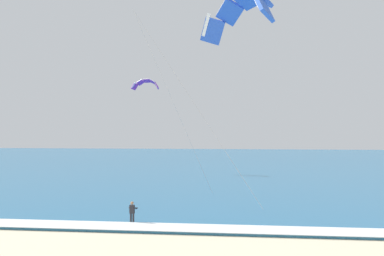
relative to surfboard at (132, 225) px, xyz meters
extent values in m
cube|color=teal|center=(0.98, 57.78, 0.07)|extent=(200.00, 120.00, 0.20)
cube|color=white|center=(0.98, -1.22, 0.19)|extent=(200.00, 2.31, 0.04)
ellipsoid|color=yellow|center=(0.00, 0.00, 0.00)|extent=(0.73, 1.46, 0.05)
cube|color=black|center=(0.00, 0.24, 0.04)|extent=(0.17, 0.09, 0.04)
cube|color=black|center=(0.00, -0.24, 0.04)|extent=(0.17, 0.09, 0.04)
cylinder|color=#232328|center=(-0.10, 0.02, 0.39)|extent=(0.14, 0.14, 0.84)
cylinder|color=#232328|center=(0.10, -0.02, 0.39)|extent=(0.14, 0.14, 0.84)
cube|color=#232328|center=(0.00, 0.00, 1.11)|extent=(0.38, 0.27, 0.60)
sphere|color=#9E704C|center=(0.00, 0.00, 1.55)|extent=(0.22, 0.22, 0.22)
cylinder|color=#232328|center=(-0.14, 0.20, 1.16)|extent=(0.20, 0.51, 0.22)
cylinder|color=#232328|center=(0.21, 0.12, 1.16)|extent=(0.20, 0.51, 0.22)
cylinder|color=black|center=(0.08, 0.37, 1.16)|extent=(0.54, 0.15, 0.04)
cube|color=#3F3F42|center=(0.03, 0.12, 0.89)|extent=(0.13, 0.10, 0.10)
cube|color=blue|center=(9.27, 0.75, 15.56)|extent=(1.77, 2.56, 2.42)
cube|color=blue|center=(6.83, 6.54, 16.86)|extent=(2.53, 2.21, 2.01)
cube|color=white|center=(6.28, 6.23, 17.34)|extent=(1.20, 1.75, 1.22)
cube|color=blue|center=(5.28, 7.66, 15.56)|extent=(2.32, 1.42, 2.42)
cube|color=white|center=(4.73, 7.34, 16.04)|extent=(0.87, 1.20, 1.85)
cylinder|color=#B2B2B7|center=(4.59, 0.56, 8.37)|extent=(9.37, 0.40, 14.40)
cylinder|color=#B2B2B7|center=(2.60, 4.01, 8.37)|extent=(5.39, 7.31, 14.39)
cube|color=purple|center=(-5.06, 34.06, 13.75)|extent=(0.82, 1.02, 1.17)
cube|color=white|center=(-5.15, 33.75, 13.97)|extent=(0.65, 0.31, 0.91)
cube|color=purple|center=(-5.79, 34.62, 14.41)|extent=(0.99, 1.08, 0.95)
cube|color=white|center=(-5.88, 34.31, 14.63)|extent=(0.91, 0.39, 0.60)
cube|color=purple|center=(-6.82, 35.04, 14.64)|extent=(1.23, 1.07, 0.53)
cube|color=white|center=(-6.91, 34.72, 14.86)|extent=(1.01, 0.43, 0.15)
cube|color=purple|center=(-7.92, 35.20, 14.41)|extent=(1.32, 1.01, 0.95)
cube|color=white|center=(-8.00, 34.89, 14.63)|extent=(0.94, 0.40, 0.60)
cube|color=purple|center=(-8.83, 35.09, 13.75)|extent=(1.18, 0.89, 1.17)
cube|color=white|center=(-8.92, 34.78, 13.97)|extent=(0.69, 0.32, 0.91)
camera|label=1|loc=(7.49, -28.51, 6.71)|focal=38.28mm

